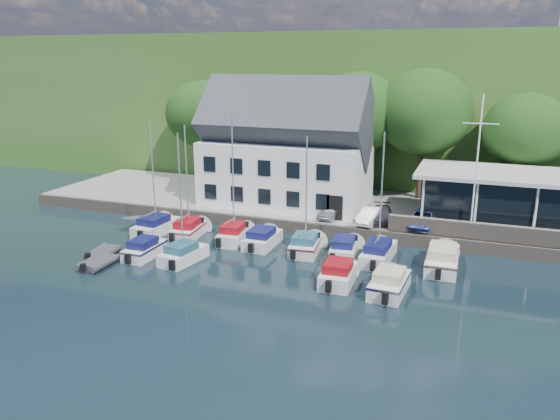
# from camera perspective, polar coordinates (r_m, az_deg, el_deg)

# --- Properties ---
(ground) EXTENTS (180.00, 180.00, 0.00)m
(ground) POSITION_cam_1_polar(r_m,az_deg,el_deg) (32.45, 2.50, -8.93)
(ground) COLOR black
(ground) RESTS_ON ground
(quay) EXTENTS (60.00, 13.00, 1.00)m
(quay) POSITION_cam_1_polar(r_m,az_deg,el_deg) (48.28, 8.92, -0.18)
(quay) COLOR gray
(quay) RESTS_ON ground
(quay_face) EXTENTS (60.00, 0.30, 1.00)m
(quay_face) POSITION_cam_1_polar(r_m,az_deg,el_deg) (42.19, 7.12, -2.43)
(quay_face) COLOR #6A6055
(quay_face) RESTS_ON ground
(hillside) EXTENTS (160.00, 75.00, 16.00)m
(hillside) POSITION_cam_1_polar(r_m,az_deg,el_deg) (90.75, 14.98, 11.62)
(hillside) COLOR #2D5620
(hillside) RESTS_ON ground
(field_patch) EXTENTS (50.00, 30.00, 0.30)m
(field_patch) POSITION_cam_1_polar(r_m,az_deg,el_deg) (98.18, 20.66, 16.20)
(field_patch) COLOR #536331
(field_patch) RESTS_ON hillside
(harbor_building) EXTENTS (14.40, 8.20, 8.70)m
(harbor_building) POSITION_cam_1_polar(r_m,az_deg,el_deg) (48.09, 0.69, 5.88)
(harbor_building) COLOR white
(harbor_building) RESTS_ON quay
(club_pavilion) EXTENTS (13.20, 7.20, 4.10)m
(club_pavilion) POSITION_cam_1_polar(r_m,az_deg,el_deg) (45.39, 22.38, 1.14)
(club_pavilion) COLOR black
(club_pavilion) RESTS_ON quay
(seawall) EXTENTS (18.00, 0.50, 1.20)m
(seawall) POSITION_cam_1_polar(r_m,az_deg,el_deg) (41.39, 23.69, -2.42)
(seawall) COLOR #6A6055
(seawall) RESTS_ON quay
(gangway) EXTENTS (1.20, 6.00, 1.40)m
(gangway) POSITION_cam_1_polar(r_m,az_deg,el_deg) (46.99, -13.46, -1.50)
(gangway) COLOR silver
(gangway) RESTS_ON ground
(car_silver) EXTENTS (1.99, 3.49, 1.12)m
(car_silver) POSITION_cam_1_polar(r_m,az_deg,el_deg) (44.14, 5.41, -0.13)
(car_silver) COLOR #BCBCC1
(car_silver) RESTS_ON quay
(car_white) EXTENTS (1.88, 3.88, 1.23)m
(car_white) POSITION_cam_1_polar(r_m,az_deg,el_deg) (43.18, 9.47, -0.56)
(car_white) COLOR silver
(car_white) RESTS_ON quay
(car_dgrey) EXTENTS (2.17, 4.19, 1.16)m
(car_dgrey) POSITION_cam_1_polar(r_m,az_deg,el_deg) (43.69, 10.53, -0.46)
(car_dgrey) COLOR #302F35
(car_dgrey) RESTS_ON quay
(car_blue) EXTENTS (2.15, 4.19, 1.37)m
(car_blue) POSITION_cam_1_polar(r_m,az_deg,el_deg) (43.05, 14.80, -0.82)
(car_blue) COLOR #304093
(car_blue) RESTS_ON quay
(flagpole) EXTENTS (2.42, 0.20, 10.08)m
(flagpole) POSITION_cam_1_polar(r_m,az_deg,el_deg) (41.28, 19.85, 4.31)
(flagpole) COLOR white
(flagpole) RESTS_ON quay
(tree_0) EXTENTS (7.57, 7.57, 10.34)m
(tree_0) POSITION_cam_1_polar(r_m,az_deg,el_deg) (57.67, -8.03, 8.17)
(tree_0) COLOR #153811
(tree_0) RESTS_ON quay
(tree_1) EXTENTS (7.41, 7.41, 10.13)m
(tree_1) POSITION_cam_1_polar(r_m,az_deg,el_deg) (54.33, -2.75, 7.74)
(tree_1) COLOR #153811
(tree_1) RESTS_ON quay
(tree_2) EXTENTS (8.31, 8.31, 11.35)m
(tree_2) POSITION_cam_1_polar(r_m,az_deg,el_deg) (51.56, 8.04, 7.87)
(tree_2) COLOR #153811
(tree_2) RESTS_ON quay
(tree_3) EXTENTS (8.55, 8.55, 11.68)m
(tree_3) POSITION_cam_1_polar(r_m,az_deg,el_deg) (51.05, 14.63, 7.64)
(tree_3) COLOR #153811
(tree_3) RESTS_ON quay
(tree_4) EXTENTS (7.13, 7.13, 9.74)m
(tree_4) POSITION_cam_1_polar(r_m,az_deg,el_deg) (51.18, 24.06, 5.71)
(tree_4) COLOR #153811
(tree_4) RESTS_ON quay
(boat_r1_0) EXTENTS (2.40, 6.33, 8.92)m
(boat_r1_0) POSITION_cam_1_polar(r_m,az_deg,el_deg) (43.53, -13.11, 3.24)
(boat_r1_0) COLOR silver
(boat_r1_0) RESTS_ON ground
(boat_r1_1) EXTENTS (2.56, 5.86, 8.68)m
(boat_r1_1) POSITION_cam_1_polar(r_m,az_deg,el_deg) (42.23, -9.70, 2.89)
(boat_r1_1) COLOR silver
(boat_r1_1) RESTS_ON ground
(boat_r1_2) EXTENTS (2.59, 5.85, 8.90)m
(boat_r1_2) POSITION_cam_1_polar(r_m,az_deg,el_deg) (40.54, -4.92, 2.69)
(boat_r1_2) COLOR silver
(boat_r1_2) RESTS_ON ground
(boat_r1_3) EXTENTS (2.11, 5.54, 1.38)m
(boat_r1_3) POSITION_cam_1_polar(r_m,az_deg,el_deg) (40.43, -1.85, -2.83)
(boat_r1_3) COLOR silver
(boat_r1_3) RESTS_ON ground
(boat_r1_4) EXTENTS (2.66, 5.59, 8.59)m
(boat_r1_4) POSITION_cam_1_polar(r_m,az_deg,el_deg) (38.07, 2.76, 1.64)
(boat_r1_4) COLOR silver
(boat_r1_4) RESTS_ON ground
(boat_r1_5) EXTENTS (2.54, 5.82, 1.38)m
(boat_r1_5) POSITION_cam_1_polar(r_m,az_deg,el_deg) (38.74, 6.72, -3.77)
(boat_r1_5) COLOR silver
(boat_r1_5) RESTS_ON ground
(boat_r1_6) EXTENTS (2.16, 6.71, 8.80)m
(boat_r1_6) POSITION_cam_1_polar(r_m,az_deg,el_deg) (37.09, 10.54, 1.18)
(boat_r1_6) COLOR silver
(boat_r1_6) RESTS_ON ground
(boat_r1_7) EXTENTS (2.29, 7.09, 1.57)m
(boat_r1_7) POSITION_cam_1_polar(r_m,az_deg,el_deg) (37.81, 16.62, -4.68)
(boat_r1_7) COLOR silver
(boat_r1_7) RESTS_ON ground
(boat_r2_0) EXTENTS (1.80, 5.17, 1.39)m
(boat_r2_0) POSITION_cam_1_polar(r_m,az_deg,el_deg) (39.39, -13.95, -3.80)
(boat_r2_0) COLOR silver
(boat_r2_0) RESTS_ON ground
(boat_r2_1) EXTENTS (2.69, 5.54, 8.51)m
(boat_r2_1) POSITION_cam_1_polar(r_m,az_deg,el_deg) (36.84, -10.33, 0.86)
(boat_r2_1) COLOR silver
(boat_r2_1) RESTS_ON ground
(boat_r2_3) EXTENTS (2.26, 5.29, 1.50)m
(boat_r2_3) POSITION_cam_1_polar(r_m,az_deg,el_deg) (34.05, 6.14, -6.43)
(boat_r2_3) COLOR silver
(boat_r2_3) RESTS_ON ground
(boat_r2_4) EXTENTS (2.36, 5.57, 1.54)m
(boat_r2_4) POSITION_cam_1_polar(r_m,az_deg,el_deg) (33.13, 11.38, -7.26)
(boat_r2_4) COLOR silver
(boat_r2_4) RESTS_ON ground
(dinghy_0) EXTENTS (2.10, 3.05, 0.66)m
(dinghy_0) POSITION_cam_1_polar(r_m,az_deg,el_deg) (40.45, -18.03, -4.15)
(dinghy_0) COLOR #333337
(dinghy_0) RESTS_ON ground
(dinghy_1) EXTENTS (1.82, 2.97, 0.69)m
(dinghy_1) POSITION_cam_1_polar(r_m,az_deg,el_deg) (38.60, -18.53, -5.13)
(dinghy_1) COLOR #333337
(dinghy_1) RESTS_ON ground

